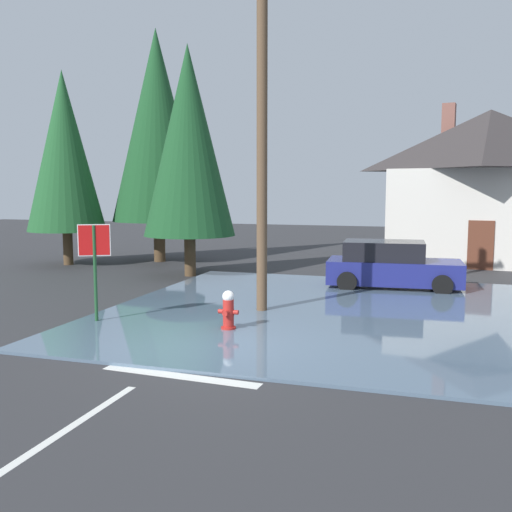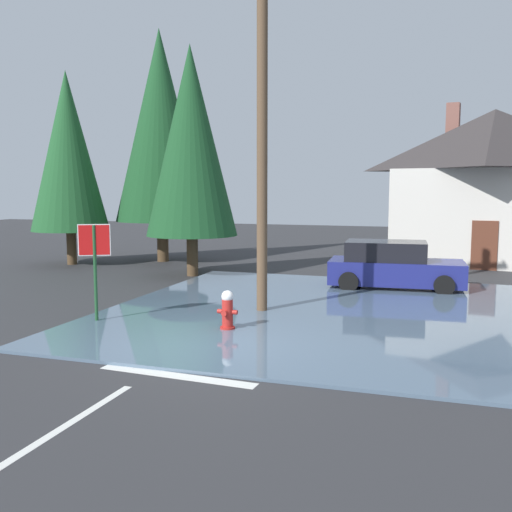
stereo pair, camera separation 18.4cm
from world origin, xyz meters
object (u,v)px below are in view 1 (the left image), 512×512
object	(u,v)px
pine_tree_tall_left	(157,126)
parked_car	(391,266)
house	(488,183)
utility_pole	(262,123)
pine_tree_mid_left	(64,152)
stop_sign_near	(95,253)
pine_tree_short_left	(189,141)
fire_hydrant	(228,311)

from	to	relation	value
pine_tree_tall_left	parked_car	bearing A→B (deg)	-21.27
house	pine_tree_tall_left	size ratio (longest dim) A/B	0.91
utility_pole	pine_tree_mid_left	bearing A→B (deg)	147.95
parked_car	pine_tree_mid_left	xyz separation A→B (m)	(-13.78, 1.90, 4.09)
stop_sign_near	house	bearing A→B (deg)	58.41
utility_pole	parked_car	distance (m)	7.08
parked_car	pine_tree_short_left	size ratio (longest dim) A/B	0.52
pine_tree_short_left	pine_tree_tall_left	bearing A→B (deg)	130.78
pine_tree_mid_left	pine_tree_short_left	xyz separation A→B (m)	(6.34, -1.37, 0.17)
pine_tree_mid_left	stop_sign_near	bearing A→B (deg)	-51.46
parked_car	pine_tree_short_left	distance (m)	8.59
stop_sign_near	utility_pole	distance (m)	5.32
pine_tree_tall_left	pine_tree_mid_left	distance (m)	4.10
house	pine_tree_short_left	bearing A→B (deg)	-142.34
fire_hydrant	parked_car	size ratio (longest dim) A/B	0.22
stop_sign_near	parked_car	size ratio (longest dim) A/B	0.55
pine_tree_tall_left	pine_tree_short_left	distance (m)	4.82
fire_hydrant	house	distance (m)	17.65
stop_sign_near	pine_tree_mid_left	bearing A→B (deg)	128.54
pine_tree_tall_left	pine_tree_mid_left	world-z (taller)	pine_tree_tall_left
stop_sign_near	pine_tree_tall_left	world-z (taller)	pine_tree_tall_left
stop_sign_near	pine_tree_mid_left	xyz separation A→B (m)	(-7.31, 9.18, 3.09)
pine_tree_mid_left	pine_tree_short_left	size ratio (longest dim) A/B	0.97
utility_pole	pine_tree_tall_left	world-z (taller)	pine_tree_tall_left
stop_sign_near	house	world-z (taller)	house
parked_car	pine_tree_tall_left	world-z (taller)	pine_tree_tall_left
fire_hydrant	stop_sign_near	bearing A→B (deg)	-176.50
fire_hydrant	pine_tree_short_left	xyz separation A→B (m)	(-4.32, 7.60, 4.53)
utility_pole	pine_tree_short_left	xyz separation A→B (m)	(-4.46, 5.39, 0.05)
fire_hydrant	pine_tree_tall_left	size ratio (longest dim) A/B	0.09
parked_car	pine_tree_short_left	xyz separation A→B (m)	(-7.44, 0.53, 4.26)
fire_hydrant	house	world-z (taller)	house
stop_sign_near	pine_tree_mid_left	size ratio (longest dim) A/B	0.30
stop_sign_near	fire_hydrant	world-z (taller)	stop_sign_near
fire_hydrant	pine_tree_tall_left	distance (m)	14.49
stop_sign_near	house	xyz separation A→B (m)	(10.01, 16.27, 1.78)
utility_pole	pine_tree_short_left	distance (m)	7.00
stop_sign_near	house	size ratio (longest dim) A/B	0.26
pine_tree_tall_left	fire_hydrant	bearing A→B (deg)	-56.46
parked_car	pine_tree_tall_left	distance (m)	12.45
utility_pole	pine_tree_short_left	size ratio (longest dim) A/B	1.12
utility_pole	parked_car	size ratio (longest dim) A/B	2.16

